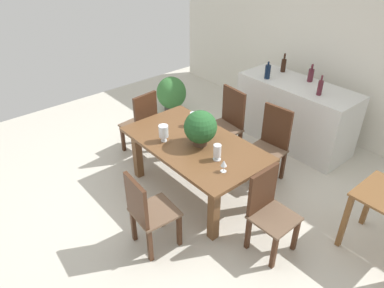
% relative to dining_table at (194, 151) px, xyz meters
% --- Properties ---
extents(ground_plane, '(7.04, 7.04, 0.00)m').
position_rel_dining_table_xyz_m(ground_plane, '(0.00, 0.06, -0.62)').
color(ground_plane, beige).
extents(back_wall, '(6.40, 0.10, 2.60)m').
position_rel_dining_table_xyz_m(back_wall, '(0.00, 2.66, 0.68)').
color(back_wall, silver).
rests_on(back_wall, ground).
extents(dining_table, '(1.74, 0.99, 0.73)m').
position_rel_dining_table_xyz_m(dining_table, '(0.00, 0.00, 0.00)').
color(dining_table, brown).
rests_on(dining_table, ground).
extents(chair_far_left, '(0.51, 0.46, 0.98)m').
position_rel_dining_table_xyz_m(chair_far_left, '(-0.38, 0.96, -0.08)').
color(chair_far_left, '#422616').
rests_on(chair_far_left, ground).
extents(chair_foot_end, '(0.41, 0.43, 0.92)m').
position_rel_dining_table_xyz_m(chair_foot_end, '(1.14, -0.00, -0.11)').
color(chair_foot_end, '#422616').
rests_on(chair_foot_end, ground).
extents(chair_near_right, '(0.45, 0.46, 0.91)m').
position_rel_dining_table_xyz_m(chair_near_right, '(0.39, -0.95, -0.11)').
color(chair_near_right, '#422616').
rests_on(chair_near_right, ground).
extents(chair_head_end, '(0.47, 0.45, 0.97)m').
position_rel_dining_table_xyz_m(chair_head_end, '(-1.14, 0.01, -0.09)').
color(chair_head_end, '#422616').
rests_on(chair_head_end, ground).
extents(chair_far_right, '(0.47, 0.49, 0.99)m').
position_rel_dining_table_xyz_m(chair_far_right, '(0.38, 0.96, -0.08)').
color(chair_far_right, '#422616').
rests_on(chair_far_right, ground).
extents(flower_centerpiece, '(0.39, 0.38, 0.42)m').
position_rel_dining_table_xyz_m(flower_centerpiece, '(0.08, 0.02, 0.34)').
color(flower_centerpiece, '#4C3828').
rests_on(flower_centerpiece, dining_table).
extents(crystal_vase_left, '(0.10, 0.10, 0.18)m').
position_rel_dining_table_xyz_m(crystal_vase_left, '(-0.31, 0.26, 0.22)').
color(crystal_vase_left, silver).
rests_on(crystal_vase_left, dining_table).
extents(crystal_vase_center_near, '(0.11, 0.11, 0.21)m').
position_rel_dining_table_xyz_m(crystal_vase_center_near, '(-0.25, -0.25, 0.25)').
color(crystal_vase_center_near, silver).
rests_on(crystal_vase_center_near, dining_table).
extents(crystal_vase_right, '(0.09, 0.09, 0.19)m').
position_rel_dining_table_xyz_m(crystal_vase_right, '(0.43, -0.04, 0.22)').
color(crystal_vase_right, silver).
rests_on(crystal_vase_right, dining_table).
extents(wine_glass, '(0.06, 0.06, 0.14)m').
position_rel_dining_table_xyz_m(wine_glass, '(0.63, -0.14, 0.21)').
color(wine_glass, silver).
rests_on(wine_glass, dining_table).
extents(kitchen_counter, '(1.73, 0.70, 0.96)m').
position_rel_dining_table_xyz_m(kitchen_counter, '(0.05, 1.94, -0.14)').
color(kitchen_counter, silver).
rests_on(kitchen_counter, ground).
extents(wine_bottle_amber, '(0.08, 0.08, 0.25)m').
position_rel_dining_table_xyz_m(wine_bottle_amber, '(-0.39, 1.74, 0.44)').
color(wine_bottle_amber, '#0F1E38').
rests_on(wine_bottle_amber, kitchen_counter).
extents(wine_bottle_green, '(0.08, 0.08, 0.26)m').
position_rel_dining_table_xyz_m(wine_bottle_green, '(0.09, 2.13, 0.44)').
color(wine_bottle_green, '#511E28').
rests_on(wine_bottle_green, kitchen_counter).
extents(wine_bottle_dark, '(0.07, 0.07, 0.28)m').
position_rel_dining_table_xyz_m(wine_bottle_dark, '(-0.41, 2.14, 0.45)').
color(wine_bottle_dark, black).
rests_on(wine_bottle_dark, kitchen_counter).
extents(wine_bottle_clear, '(0.07, 0.07, 0.27)m').
position_rel_dining_table_xyz_m(wine_bottle_clear, '(0.44, 1.82, 0.45)').
color(wine_bottle_clear, '#511E28').
rests_on(wine_bottle_clear, kitchen_counter).
extents(potted_plant_floor, '(0.52, 0.52, 0.65)m').
position_rel_dining_table_xyz_m(potted_plant_floor, '(-1.95, 1.15, -0.27)').
color(potted_plant_floor, '#423D38').
rests_on(potted_plant_floor, ground).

